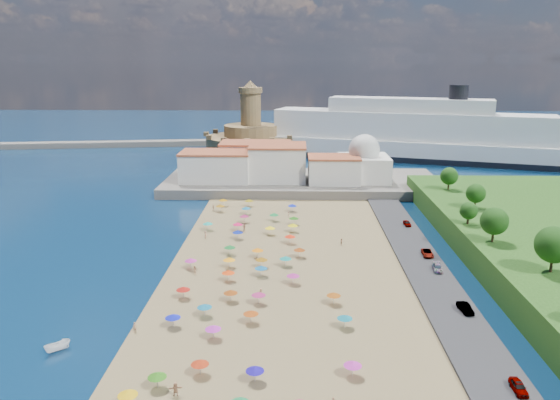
{
  "coord_description": "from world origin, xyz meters",
  "views": [
    {
      "loc": [
        7.46,
        -104.03,
        41.48
      ],
      "look_at": [
        4.0,
        25.0,
        8.0
      ],
      "focal_mm": 35.0,
      "sensor_mm": 36.0,
      "label": 1
    }
  ],
  "objects": [
    {
      "name": "ground",
      "position": [
        0.0,
        0.0,
        0.0
      ],
      "size": [
        700.0,
        700.0,
        0.0
      ],
      "primitive_type": "plane",
      "color": "#071938",
      "rests_on": "ground"
    },
    {
      "name": "terrace",
      "position": [
        10.0,
        73.0,
        1.5
      ],
      "size": [
        90.0,
        36.0,
        3.0
      ],
      "primitive_type": "cube",
      "color": "#59544C",
      "rests_on": "ground"
    },
    {
      "name": "jetty",
      "position": [
        -12.0,
        108.0,
        1.2
      ],
      "size": [
        18.0,
        70.0,
        2.4
      ],
      "primitive_type": "cube",
      "color": "#59544C",
      "rests_on": "ground"
    },
    {
      "name": "breakwater",
      "position": [
        -110.0,
        153.0,
        1.3
      ],
      "size": [
        199.03,
        34.77,
        2.6
      ],
      "primitive_type": "cube",
      "rotation": [
        0.0,
        0.0,
        0.14
      ],
      "color": "#59544C",
      "rests_on": "ground"
    },
    {
      "name": "waterfront_buildings",
      "position": [
        -3.05,
        73.64,
        7.88
      ],
      "size": [
        57.0,
        29.0,
        11.0
      ],
      "color": "silver",
      "rests_on": "terrace"
    },
    {
      "name": "domed_building",
      "position": [
        30.0,
        71.0,
        8.97
      ],
      "size": [
        16.0,
        16.0,
        15.0
      ],
      "color": "silver",
      "rests_on": "terrace"
    },
    {
      "name": "fortress",
      "position": [
        -12.0,
        138.0,
        6.68
      ],
      "size": [
        40.0,
        40.0,
        32.4
      ],
      "color": "olive",
      "rests_on": "ground"
    },
    {
      "name": "cruise_ship",
      "position": [
        55.55,
        127.14,
        9.28
      ],
      "size": [
        143.43,
        62.14,
        31.34
      ],
      "color": "black",
      "rests_on": "ground"
    },
    {
      "name": "beach_parasols",
      "position": [
        -1.29,
        -10.96,
        2.15
      ],
      "size": [
        32.45,
        115.41,
        2.2
      ],
      "color": "gray",
      "rests_on": "beach"
    },
    {
      "name": "beachgoers",
      "position": [
        -4.59,
        -2.52,
        1.13
      ],
      "size": [
        37.51,
        97.93,
        1.89
      ],
      "color": "tan",
      "rests_on": "beach"
    },
    {
      "name": "parked_cars",
      "position": [
        36.0,
        -5.41,
        1.35
      ],
      "size": [
        2.39,
        74.61,
        1.39
      ],
      "color": "gray",
      "rests_on": "promenade"
    },
    {
      "name": "hillside_trees",
      "position": [
        49.34,
        -10.1,
        10.09
      ],
      "size": [
        11.75,
        109.58,
        8.15
      ],
      "color": "#382314",
      "rests_on": "hillside"
    }
  ]
}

